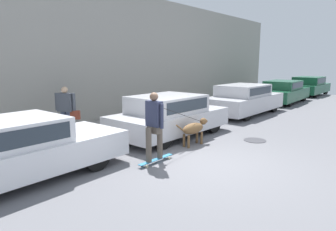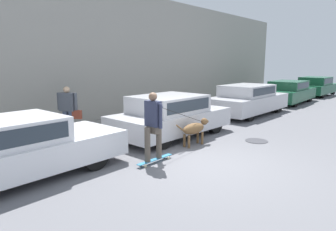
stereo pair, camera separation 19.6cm
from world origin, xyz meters
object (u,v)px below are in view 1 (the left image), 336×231
(parked_car_1, at_px, (169,116))
(parked_car_4, at_px, (309,86))
(dog, at_px, (194,129))
(parked_car_3, at_px, (283,92))
(parked_car_0, at_px, (10,152))
(skateboarder, at_px, (155,124))
(pedestrian_with_bag, at_px, (66,109))
(parked_car_2, at_px, (244,100))

(parked_car_1, height_order, parked_car_4, parked_car_1)
(parked_car_1, bearing_deg, dog, -106.12)
(parked_car_4, bearing_deg, parked_car_3, -179.42)
(parked_car_3, bearing_deg, parked_car_0, 178.24)
(parked_car_3, relative_size, skateboarder, 1.64)
(parked_car_4, xyz_separation_m, skateboarder, (-17.53, -1.39, 0.31))
(pedestrian_with_bag, bearing_deg, parked_car_1, 105.88)
(parked_car_4, bearing_deg, parked_car_0, -179.44)
(parked_car_3, xyz_separation_m, parked_car_4, (5.11, 0.00, 0.02))
(parked_car_2, bearing_deg, parked_car_4, 0.76)
(parked_car_0, distance_m, parked_car_3, 15.00)
(parked_car_0, relative_size, parked_car_1, 1.11)
(pedestrian_with_bag, bearing_deg, parked_car_2, 132.57)
(parked_car_4, bearing_deg, skateboarder, -174.91)
(skateboarder, bearing_deg, parked_car_2, 10.62)
(parked_car_0, distance_m, parked_car_4, 20.11)
(parked_car_0, relative_size, skateboarder, 1.64)
(parked_car_3, bearing_deg, parked_car_2, 178.22)
(parked_car_3, xyz_separation_m, pedestrian_with_bag, (-12.51, 2.07, 0.30))
(parked_car_0, bearing_deg, parked_car_4, -0.45)
(parked_car_3, relative_size, pedestrian_with_bag, 3.03)
(parked_car_1, bearing_deg, parked_car_3, 1.05)
(skateboarder, xyz_separation_m, pedestrian_with_bag, (-0.10, 3.46, -0.02))
(parked_car_2, relative_size, dog, 3.46)
(parked_car_0, distance_m, pedestrian_with_bag, 3.26)
(parked_car_2, relative_size, parked_car_4, 1.07)
(parked_car_2, height_order, dog, parked_car_2)
(parked_car_1, relative_size, pedestrian_with_bag, 2.73)
(parked_car_4, distance_m, dog, 15.75)
(parked_car_4, bearing_deg, dog, -175.07)
(parked_car_1, relative_size, skateboarder, 1.47)
(skateboarder, bearing_deg, parked_car_0, 151.83)
(parked_car_0, bearing_deg, pedestrian_with_bag, 39.32)
(parked_car_2, bearing_deg, dog, -167.13)
(parked_car_1, distance_m, dog, 1.27)
(parked_car_2, distance_m, dog, 5.72)
(parked_car_0, bearing_deg, parked_car_1, -0.44)
(parked_car_0, bearing_deg, skateboarder, -28.64)
(parked_car_0, height_order, parked_car_1, parked_car_1)
(parked_car_2, bearing_deg, parked_car_1, -179.24)
(parked_car_0, relative_size, parked_car_2, 1.00)
(parked_car_2, distance_m, skateboarder, 7.55)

